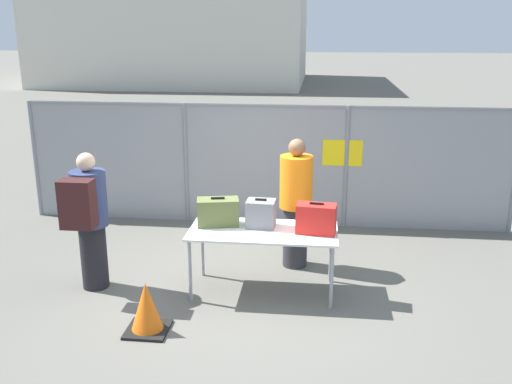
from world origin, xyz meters
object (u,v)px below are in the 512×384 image
at_px(inspection_table, 263,235).
at_px(suitcase_olive, 218,212).
at_px(security_worker_near, 296,202).
at_px(utility_trailer, 317,168).
at_px(traffic_cone, 147,309).
at_px(suitcase_red, 316,219).
at_px(traveler_hooded, 88,217).
at_px(suitcase_grey, 261,214).

distance_m(inspection_table, suitcase_olive, 0.60).
distance_m(security_worker_near, utility_trailer, 3.65).
distance_m(suitcase_olive, traffic_cone, 1.46).
distance_m(suitcase_olive, suitcase_red, 1.16).
bearing_deg(traffic_cone, inspection_table, 43.86).
xyz_separation_m(inspection_table, traffic_cone, (-1.10, -1.05, -0.46)).
xyz_separation_m(suitcase_olive, utility_trailer, (1.14, 4.31, -0.51)).
relative_size(suitcase_red, traveler_hooded, 0.28).
relative_size(traveler_hooded, security_worker_near, 0.98).
distance_m(suitcase_grey, utility_trailer, 4.39).
bearing_deg(suitcase_red, inspection_table, 177.42).
bearing_deg(suitcase_olive, suitcase_grey, 0.23).
bearing_deg(traveler_hooded, security_worker_near, -0.43).
bearing_deg(suitcase_red, suitcase_grey, 167.96).
height_order(suitcase_grey, utility_trailer, suitcase_grey).
bearing_deg(traveler_hooded, utility_trailer, 37.57).
xyz_separation_m(inspection_table, utility_trailer, (0.59, 4.42, -0.29)).
xyz_separation_m(suitcase_olive, suitcase_red, (1.15, -0.14, 0.01)).
xyz_separation_m(traveler_hooded, security_worker_near, (2.36, 0.97, -0.04)).
height_order(traveler_hooded, security_worker_near, security_worker_near).
bearing_deg(utility_trailer, suitcase_grey, -98.32).
relative_size(suitcase_grey, utility_trailer, 0.08).
xyz_separation_m(suitcase_olive, traveler_hooded, (-1.48, -0.27, -0.02)).
distance_m(utility_trailer, traffic_cone, 5.73).
bearing_deg(suitcase_grey, utility_trailer, 81.68).
height_order(suitcase_grey, traffic_cone, suitcase_grey).
bearing_deg(suitcase_olive, security_worker_near, 38.19).
relative_size(suitcase_red, utility_trailer, 0.11).
height_order(inspection_table, utility_trailer, inspection_table).
bearing_deg(traffic_cone, suitcase_grey, 47.75).
xyz_separation_m(inspection_table, security_worker_near, (0.34, 0.80, 0.16)).
distance_m(inspection_table, suitcase_grey, 0.25).
relative_size(suitcase_red, security_worker_near, 0.28).
bearing_deg(inspection_table, suitcase_olive, 168.78).
xyz_separation_m(suitcase_red, traveler_hooded, (-2.63, -0.14, -0.03)).
bearing_deg(traffic_cone, suitcase_olive, 64.66).
xyz_separation_m(suitcase_olive, traffic_cone, (-0.55, -1.16, -0.68)).
bearing_deg(security_worker_near, inspection_table, 54.77).
bearing_deg(traveler_hooded, traffic_cone, -66.53).
bearing_deg(traveler_hooded, suitcase_grey, -14.85).
bearing_deg(security_worker_near, traffic_cone, 39.95).
xyz_separation_m(suitcase_red, traffic_cone, (-1.70, -1.03, -0.69)).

